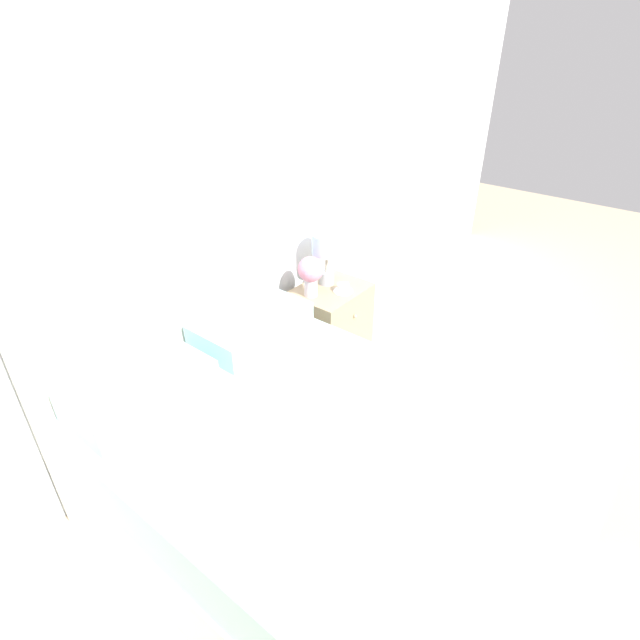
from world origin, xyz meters
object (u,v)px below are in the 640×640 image
object	(u,v)px
bed	(312,476)
nightstand	(330,328)
table_lamp	(327,249)
flower_vase	(311,272)
teacup	(343,288)

from	to	relation	value
bed	nightstand	world-z (taller)	bed
table_lamp	flower_vase	bearing A→B (deg)	-172.11
flower_vase	bed	bearing A→B (deg)	-140.48
bed	nightstand	bearing A→B (deg)	34.07
bed	teacup	size ratio (longest dim) A/B	16.04
flower_vase	nightstand	bearing A→B (deg)	-16.08
teacup	bed	bearing A→B (deg)	-149.68
flower_vase	table_lamp	bearing A→B (deg)	7.89
table_lamp	teacup	size ratio (longest dim) A/B	2.73
bed	table_lamp	xyz separation A→B (m)	(1.13, 0.80, 0.51)
bed	nightstand	size ratio (longest dim) A/B	3.36
bed	nightstand	xyz separation A→B (m)	(1.08, 0.73, -0.04)
nightstand	table_lamp	size ratio (longest dim) A/B	1.75
bed	flower_vase	world-z (taller)	bed
nightstand	teacup	world-z (taller)	teacup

